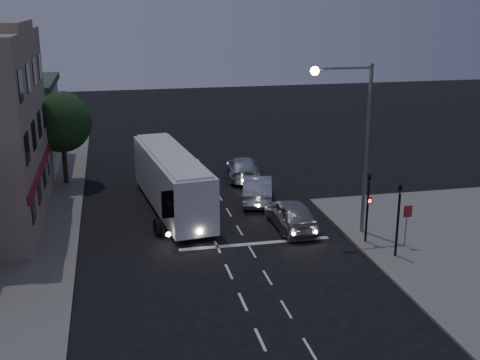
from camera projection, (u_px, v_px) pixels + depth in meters
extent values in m
plane|color=black|center=(225.00, 263.00, 28.99)|extent=(120.00, 120.00, 0.00)
cube|color=silver|center=(260.00, 340.00, 22.43)|extent=(0.12, 1.60, 0.01)
cube|color=silver|center=(243.00, 302.00, 25.24)|extent=(0.12, 1.60, 0.01)
cube|color=silver|center=(229.00, 272.00, 28.05)|extent=(0.12, 1.60, 0.01)
cube|color=silver|center=(217.00, 247.00, 30.86)|extent=(0.12, 1.60, 0.01)
cube|color=silver|center=(208.00, 226.00, 33.66)|extent=(0.12, 1.60, 0.01)
cube|color=silver|center=(200.00, 209.00, 36.47)|extent=(0.12, 1.60, 0.01)
cube|color=silver|center=(193.00, 194.00, 39.28)|extent=(0.12, 1.60, 0.01)
cube|color=silver|center=(187.00, 181.00, 42.09)|extent=(0.12, 1.60, 0.01)
cube|color=silver|center=(182.00, 170.00, 44.89)|extent=(0.12, 1.60, 0.01)
cube|color=silver|center=(310.00, 349.00, 21.83)|extent=(0.10, 1.50, 0.01)
cube|color=silver|center=(286.00, 309.00, 24.63)|extent=(0.10, 1.50, 0.01)
cube|color=silver|center=(267.00, 278.00, 27.44)|extent=(0.10, 1.50, 0.01)
cube|color=silver|center=(252.00, 252.00, 30.25)|extent=(0.10, 1.50, 0.01)
cube|color=silver|center=(240.00, 230.00, 33.05)|extent=(0.10, 1.50, 0.01)
cube|color=silver|center=(229.00, 212.00, 35.86)|extent=(0.10, 1.50, 0.01)
cube|color=silver|center=(220.00, 197.00, 38.67)|extent=(0.10, 1.50, 0.01)
cube|color=silver|center=(212.00, 184.00, 41.48)|extent=(0.10, 1.50, 0.01)
cube|color=silver|center=(205.00, 172.00, 44.28)|extent=(0.10, 1.50, 0.01)
cube|color=silver|center=(199.00, 162.00, 47.09)|extent=(0.10, 1.50, 0.01)
cube|color=silver|center=(255.00, 244.00, 31.26)|extent=(8.00, 0.35, 0.01)
cube|color=white|center=(171.00, 180.00, 35.82)|extent=(3.80, 11.72, 3.07)
cube|color=white|center=(171.00, 154.00, 35.37)|extent=(3.37, 11.29, 0.17)
cube|color=black|center=(183.00, 203.00, 30.34)|extent=(2.20, 0.39, 1.44)
cube|color=black|center=(190.00, 167.00, 36.34)|extent=(1.22, 9.52, 0.86)
cube|color=black|center=(150.00, 169.00, 35.84)|extent=(1.22, 9.52, 0.86)
cube|color=#AC1F32|center=(190.00, 181.00, 37.09)|extent=(0.68, 5.24, 1.34)
cube|color=#AC1F32|center=(150.00, 184.00, 36.59)|extent=(0.68, 5.24, 1.34)
cylinder|color=black|center=(158.00, 227.00, 32.21)|extent=(0.45, 0.99, 0.96)
cylinder|color=black|center=(202.00, 224.00, 32.70)|extent=(0.45, 0.99, 0.96)
cylinder|color=black|center=(149.00, 191.00, 38.22)|extent=(0.45, 0.99, 0.96)
cylinder|color=black|center=(187.00, 189.00, 38.71)|extent=(0.45, 0.99, 0.96)
cylinder|color=black|center=(148.00, 184.00, 39.75)|extent=(0.45, 0.99, 0.96)
cylinder|color=black|center=(184.00, 182.00, 40.24)|extent=(0.45, 0.99, 0.96)
cylinder|color=#FFF2CC|center=(168.00, 234.00, 30.58)|extent=(0.25, 0.08, 0.25)
cylinder|color=#FFF2CC|center=(200.00, 232.00, 30.92)|extent=(0.25, 0.08, 0.25)
imported|color=#A1A1A4|center=(291.00, 214.00, 33.22)|extent=(2.10, 4.90, 1.65)
imported|color=#B5B9C1|center=(257.00, 188.00, 37.66)|extent=(2.92, 5.33, 1.66)
imported|color=#B4BCCD|center=(243.00, 168.00, 42.57)|extent=(2.83, 5.47, 1.52)
cylinder|color=black|center=(367.00, 212.00, 30.79)|extent=(0.12, 0.12, 3.20)
imported|color=black|center=(370.00, 174.00, 30.20)|extent=(0.15, 0.18, 0.90)
cube|color=black|center=(369.00, 201.00, 30.42)|extent=(0.25, 0.12, 0.30)
cube|color=#FF0C0C|center=(370.00, 201.00, 30.36)|extent=(0.16, 0.02, 0.18)
cylinder|color=black|center=(398.00, 225.00, 29.06)|extent=(0.12, 0.12, 3.20)
imported|color=black|center=(401.00, 185.00, 28.47)|extent=(0.18, 0.15, 0.90)
cylinder|color=slate|center=(406.00, 228.00, 30.38)|extent=(0.06, 0.06, 2.00)
cube|color=#AA1C26|center=(408.00, 211.00, 30.05)|extent=(0.45, 0.03, 0.60)
cylinder|color=slate|center=(367.00, 151.00, 31.35)|extent=(0.20, 0.20, 9.00)
cylinder|color=slate|center=(344.00, 68.00, 29.81)|extent=(3.00, 0.12, 0.12)
sphere|color=#FFBF59|center=(315.00, 71.00, 29.53)|extent=(0.44, 0.44, 0.44)
cube|color=gray|center=(17.00, 36.00, 31.55)|extent=(1.00, 12.00, 0.50)
cube|color=gray|center=(16.00, 26.00, 31.41)|extent=(1.00, 6.00, 0.50)
cube|color=maroon|center=(41.00, 168.00, 33.75)|extent=(0.15, 12.00, 0.50)
cube|color=black|center=(33.00, 207.00, 29.76)|extent=(0.06, 1.30, 1.50)
cube|color=black|center=(39.00, 189.00, 32.57)|extent=(0.06, 1.30, 1.50)
cube|color=black|center=(44.00, 174.00, 35.37)|extent=(0.06, 1.30, 1.50)
cube|color=black|center=(49.00, 161.00, 38.18)|extent=(0.06, 1.30, 1.50)
cube|color=black|center=(27.00, 148.00, 28.90)|extent=(0.06, 1.30, 1.50)
cube|color=black|center=(34.00, 135.00, 31.70)|extent=(0.06, 1.30, 1.50)
cube|color=black|center=(39.00, 124.00, 34.51)|extent=(0.06, 1.30, 1.50)
cube|color=black|center=(44.00, 115.00, 37.32)|extent=(0.06, 1.30, 1.50)
cube|color=black|center=(21.00, 86.00, 28.04)|extent=(0.06, 1.30, 1.50)
cube|color=black|center=(28.00, 78.00, 30.84)|extent=(0.06, 1.30, 1.50)
cube|color=black|center=(34.00, 72.00, 33.65)|extent=(0.06, 1.30, 1.50)
cube|color=black|center=(40.00, 66.00, 36.46)|extent=(0.06, 1.30, 1.50)
cylinder|color=black|center=(65.00, 163.00, 40.91)|extent=(0.32, 0.32, 2.80)
sphere|color=black|center=(61.00, 122.00, 40.11)|extent=(4.00, 4.00, 4.00)
sphere|color=#2D5327|center=(64.00, 110.00, 40.51)|extent=(2.60, 2.60, 2.60)
sphere|color=black|center=(55.00, 118.00, 39.37)|extent=(2.40, 2.40, 2.40)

